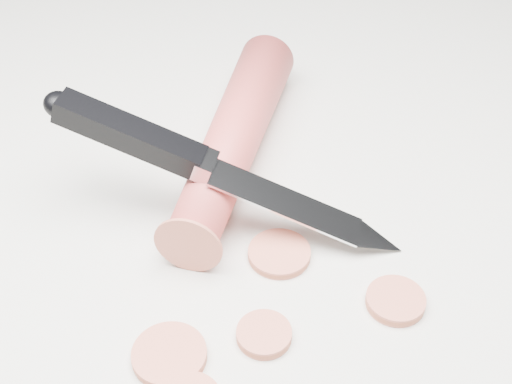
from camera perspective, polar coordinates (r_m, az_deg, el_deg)
ground at (r=0.44m, az=-3.44°, el=-4.75°), size 2.40×2.40×0.00m
carrot at (r=0.49m, az=-1.77°, el=4.36°), size 0.18×0.16×0.04m
carrot_slice_0 at (r=0.42m, az=11.10°, el=-8.53°), size 0.03×0.03×0.01m
carrot_slice_1 at (r=0.39m, az=-6.95°, el=-12.81°), size 0.04×0.04×0.01m
carrot_slice_2 at (r=0.40m, az=0.65°, el=-11.32°), size 0.03×0.03×0.01m
carrot_slice_3 at (r=0.43m, az=1.88°, el=-4.95°), size 0.04×0.04×0.01m
kitchen_knife at (r=0.43m, az=-2.45°, el=1.75°), size 0.16×0.19×0.08m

